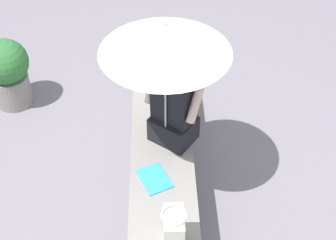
{
  "coord_description": "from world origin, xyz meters",
  "views": [
    {
      "loc": [
        2.59,
        -0.03,
        3.31
      ],
      "look_at": [
        -0.16,
        0.05,
        0.81
      ],
      "focal_mm": 51.78,
      "sensor_mm": 36.0,
      "label": 1
    }
  ],
  "objects": [
    {
      "name": "ground_plane",
      "position": [
        0.0,
        0.0,
        0.0
      ],
      "size": [
        14.0,
        14.0,
        0.0
      ],
      "primitive_type": "plane",
      "color": "slate"
    },
    {
      "name": "magazine",
      "position": [
        0.13,
        -0.06,
        0.47
      ],
      "size": [
        0.34,
        0.3,
        0.01
      ],
      "primitive_type": "cube",
      "rotation": [
        0.0,
        0.0,
        0.43
      ],
      "color": "#339ED1",
      "rests_on": "stone_bench"
    },
    {
      "name": "person_seated",
      "position": [
        -0.32,
        0.1,
        0.85
      ],
      "size": [
        0.44,
        0.5,
        0.9
      ],
      "color": "black",
      "rests_on": "stone_bench"
    },
    {
      "name": "tote_bag_canvas",
      "position": [
        0.74,
        0.06,
        0.63
      ],
      "size": [
        0.22,
        0.17,
        0.36
      ],
      "color": "silver",
      "rests_on": "stone_bench"
    },
    {
      "name": "stone_bench",
      "position": [
        0.0,
        0.0,
        0.23
      ],
      "size": [
        2.76,
        0.51,
        0.46
      ],
      "primitive_type": "cube",
      "color": "gray",
      "rests_on": "ground"
    },
    {
      "name": "planter_near",
      "position": [
        -1.38,
        -1.52,
        0.41
      ],
      "size": [
        0.46,
        0.46,
        0.75
      ],
      "color": "gray",
      "rests_on": "ground"
    },
    {
      "name": "handbag_black",
      "position": [
        -1.1,
        0.03,
        0.6
      ],
      "size": [
        0.22,
        0.16,
        0.28
      ],
      "color": "silver",
      "rests_on": "stone_bench"
    },
    {
      "name": "parasol",
      "position": [
        -0.23,
        0.03,
        1.5
      ],
      "size": [
        0.94,
        0.94,
        1.17
      ],
      "color": "#B7B7BC",
      "rests_on": "stone_bench"
    }
  ]
}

